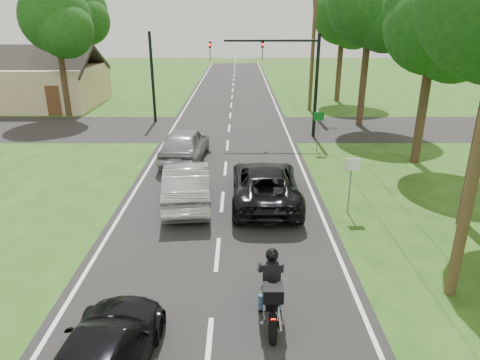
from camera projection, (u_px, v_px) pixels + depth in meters
name	position (u px, v px, depth m)	size (l,w,h in m)	color
ground	(217.00, 254.00, 13.10)	(140.00, 140.00, 0.00)	#254914
road	(227.00, 156.00, 22.45)	(8.00, 100.00, 0.01)	black
cross_road	(229.00, 128.00, 28.06)	(60.00, 7.00, 0.01)	black
motorcycle_rider	(271.00, 294.00, 9.96)	(0.63, 2.23, 1.93)	black
dark_suv	(265.00, 184.00, 16.57)	(2.52, 5.46, 1.52)	black
silver_sedan	(187.00, 184.00, 16.45)	(1.69, 4.84, 1.59)	#AAA9AE
silver_suv	(185.00, 144.00, 21.49)	(2.00, 4.97, 1.69)	#95989C
dark_car_behind	(101.00, 358.00, 8.22)	(1.77, 4.34, 1.26)	black
traffic_signal	(285.00, 67.00, 24.73)	(6.38, 0.44, 6.00)	black
signal_pole_far	(153.00, 78.00, 28.87)	(0.20, 0.20, 6.00)	black
utility_pole_far	(313.00, 43.00, 31.88)	(1.60, 0.28, 10.00)	brown
sign_white	(351.00, 172.00, 15.33)	(0.55, 0.07, 2.12)	slate
sign_green	(318.00, 122.00, 22.81)	(0.55, 0.07, 2.12)	slate
tree_row_c	(442.00, 31.00, 19.14)	(4.80, 4.65, 8.76)	#332316
tree_row_d	(377.00, 7.00, 26.16)	(5.76, 5.58, 10.45)	#332316
tree_row_e	(347.00, 18.00, 34.80)	(5.28, 5.12, 9.61)	#332316
tree_left_near	(59.00, 22.00, 29.28)	(5.12, 4.96, 9.22)	#332316
tree_left_far	(80.00, 14.00, 38.39)	(5.76, 5.58, 10.14)	#332316
house	(35.00, 84.00, 34.90)	(10.20, 8.00, 4.84)	tan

